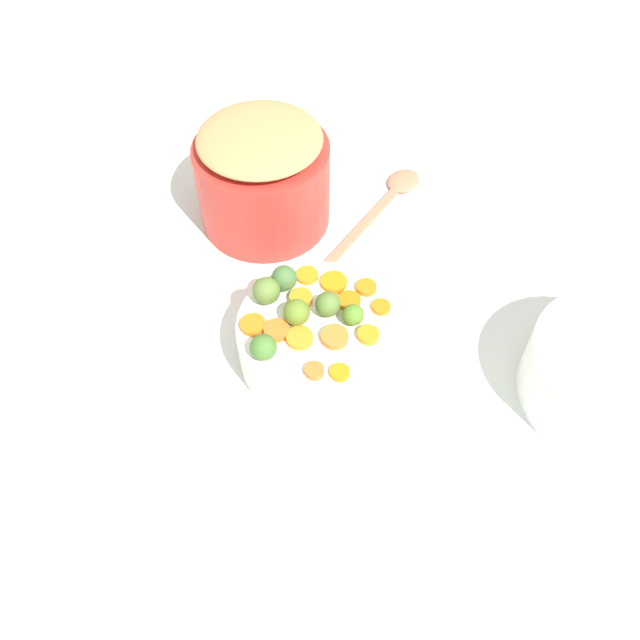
{
  "coord_description": "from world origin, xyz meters",
  "views": [
    {
      "loc": [
        -0.52,
        -0.24,
        0.79
      ],
      "look_at": [
        -0.04,
        -0.05,
        0.1
      ],
      "focal_mm": 37.01,
      "sensor_mm": 36.0,
      "label": 1
    }
  ],
  "objects_px": {
    "serving_bowl_carrots": "(320,340)",
    "metal_pot": "(264,184)",
    "casserole_dish": "(613,376)",
    "wooden_spoon": "(387,199)"
  },
  "relations": [
    {
      "from": "wooden_spoon",
      "to": "casserole_dish",
      "type": "xyz_separation_m",
      "value": [
        -0.25,
        -0.39,
        0.04
      ]
    },
    {
      "from": "metal_pot",
      "to": "wooden_spoon",
      "type": "xyz_separation_m",
      "value": [
        0.11,
        -0.17,
        -0.07
      ]
    },
    {
      "from": "serving_bowl_carrots",
      "to": "wooden_spoon",
      "type": "xyz_separation_m",
      "value": [
        0.33,
        0.01,
        -0.03
      ]
    },
    {
      "from": "serving_bowl_carrots",
      "to": "casserole_dish",
      "type": "height_order",
      "value": "casserole_dish"
    },
    {
      "from": "metal_pot",
      "to": "wooden_spoon",
      "type": "height_order",
      "value": "metal_pot"
    },
    {
      "from": "casserole_dish",
      "to": "wooden_spoon",
      "type": "bearing_deg",
      "value": 57.05
    },
    {
      "from": "serving_bowl_carrots",
      "to": "metal_pot",
      "type": "relative_size",
      "value": 1.07
    },
    {
      "from": "serving_bowl_carrots",
      "to": "metal_pot",
      "type": "distance_m",
      "value": 0.29
    },
    {
      "from": "metal_pot",
      "to": "wooden_spoon",
      "type": "relative_size",
      "value": 0.72
    },
    {
      "from": "serving_bowl_carrots",
      "to": "casserole_dish",
      "type": "relative_size",
      "value": 0.98
    }
  ]
}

